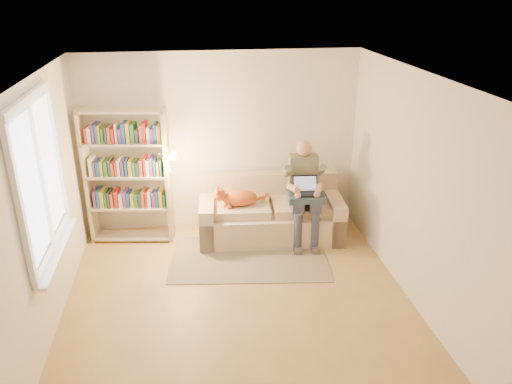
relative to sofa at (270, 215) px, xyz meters
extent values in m
plane|color=#9A7B46|center=(-0.65, -1.74, -0.31)|extent=(4.50, 4.50, 0.00)
cube|color=white|center=(-0.65, -1.74, 2.29)|extent=(4.00, 4.50, 0.02)
cube|color=silver|center=(-2.65, -1.74, 0.99)|extent=(0.02, 4.50, 2.60)
cube|color=silver|center=(1.35, -1.74, 0.99)|extent=(0.02, 4.50, 2.60)
cube|color=silver|center=(-0.65, 0.51, 0.99)|extent=(4.00, 0.02, 2.60)
cube|color=silver|center=(-0.65, -3.99, 0.99)|extent=(4.00, 0.02, 2.60)
plane|color=white|center=(-2.62, -1.54, 1.34)|extent=(0.00, 1.50, 1.50)
cube|color=white|center=(-2.61, -1.54, 2.13)|extent=(0.05, 1.50, 0.08)
cube|color=white|center=(-2.61, -1.54, 0.55)|extent=(0.05, 1.50, 0.08)
cube|color=white|center=(-2.61, -1.54, 1.34)|extent=(0.04, 0.05, 1.50)
cube|color=white|center=(-2.57, -1.54, 0.50)|extent=(0.12, 1.52, 0.04)
cube|color=#C3AB8A|center=(0.00, -0.04, -0.10)|extent=(2.10, 1.07, 0.43)
cube|color=#C3AB8A|center=(0.02, 0.31, 0.33)|extent=(2.04, 0.36, 0.44)
cube|color=#C3AB8A|center=(-0.92, 0.03, -0.01)|extent=(0.27, 0.93, 0.61)
cube|color=#C3AB8A|center=(0.91, -0.11, -0.01)|extent=(0.27, 0.93, 0.61)
cube|color=#C2AD8D|center=(-0.46, -0.06, 0.17)|extent=(0.91, 0.68, 0.12)
cube|color=#C2AD8D|center=(0.45, -0.13, 0.17)|extent=(0.91, 0.68, 0.12)
cube|color=#6D6F5A|center=(0.45, -0.05, 0.65)|extent=(0.41, 0.25, 0.54)
sphere|color=tan|center=(0.45, -0.07, 1.03)|extent=(0.22, 0.22, 0.22)
cube|color=#363A4C|center=(0.31, -0.30, 0.32)|extent=(0.19, 0.46, 0.17)
cube|color=#363A4C|center=(0.55, -0.31, 0.32)|extent=(0.19, 0.46, 0.17)
cylinder|color=#363A4C|center=(0.29, -0.51, -0.03)|extent=(0.11, 0.11, 0.57)
cylinder|color=#363A4C|center=(0.53, -0.53, -0.03)|extent=(0.11, 0.11, 0.57)
ellipsoid|color=orange|center=(-0.47, -0.09, 0.34)|extent=(0.52, 0.30, 0.22)
sphere|color=orange|center=(-0.75, -0.11, 0.42)|extent=(0.17, 0.17, 0.17)
cylinder|color=orange|center=(-0.20, -0.05, 0.30)|extent=(0.25, 0.07, 0.07)
cube|color=#2A3A4A|center=(0.42, -0.32, 0.42)|extent=(0.53, 0.44, 0.09)
cube|color=black|center=(0.42, -0.36, 0.48)|extent=(0.36, 0.26, 0.02)
cube|color=black|center=(0.43, -0.25, 0.58)|extent=(0.35, 0.14, 0.21)
plane|color=#8CA5CC|center=(0.43, -0.25, 0.58)|extent=(0.32, 0.16, 0.28)
cube|color=#BDB28F|center=(-2.53, 0.23, 0.65)|extent=(0.08, 0.30, 1.93)
cube|color=#BDB28F|center=(-1.43, 0.08, 0.65)|extent=(0.08, 0.30, 1.93)
cube|color=#BDB28F|center=(-1.98, 0.16, -0.26)|extent=(1.18, 0.45, 0.03)
cube|color=#BDB28F|center=(-1.98, 0.16, 0.21)|extent=(1.18, 0.45, 0.03)
cube|color=#BDB28F|center=(-1.98, 0.16, 0.68)|extent=(1.18, 0.45, 0.03)
cube|color=#BDB28F|center=(-1.98, 0.16, 1.15)|extent=(1.18, 0.45, 0.03)
cube|color=#BDB28F|center=(-1.98, 0.16, 1.58)|extent=(1.18, 0.45, 0.03)
cube|color=gold|center=(-1.98, 0.16, 0.34)|extent=(1.00, 0.37, 0.23)
cube|color=#267233|center=(-1.98, 0.16, 0.81)|extent=(1.00, 0.37, 0.23)
cube|color=#333338|center=(-1.98, 0.16, 1.28)|extent=(1.00, 0.37, 0.23)
cylinder|color=silver|center=(-1.51, 0.09, 0.71)|extent=(0.10, 0.10, 0.04)
cone|color=silver|center=(-1.37, -0.05, 1.01)|extent=(0.15, 0.17, 0.16)
cube|color=#7F725C|center=(-0.40, -0.64, -0.31)|extent=(2.22, 1.47, 0.01)
camera|label=1|loc=(-1.15, -6.45, 3.14)|focal=35.00mm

